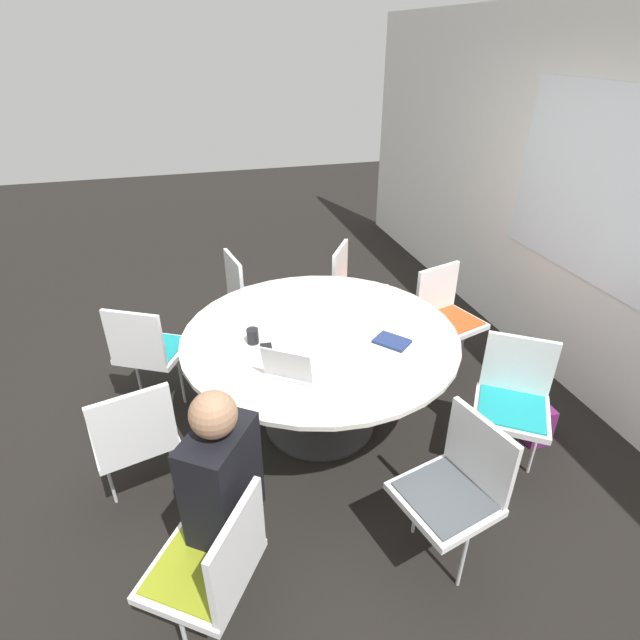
{
  "coord_description": "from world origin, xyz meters",
  "views": [
    {
      "loc": [
        2.68,
        -0.76,
        2.44
      ],
      "look_at": [
        0.0,
        0.0,
        0.86
      ],
      "focal_mm": 28.0,
      "sensor_mm": 36.0,
      "label": 1
    }
  ],
  "objects_px": {
    "chair_7": "(134,433)",
    "spiral_notebook": "(392,341)",
    "chair_1": "(456,483)",
    "chair_4": "(354,285)",
    "chair_3": "(446,312)",
    "handbag": "(528,415)",
    "chair_5": "(250,291)",
    "person_0": "(220,484)",
    "chair_0": "(213,564)",
    "chair_2": "(514,396)",
    "coffee_cup": "(253,336)",
    "chair_6": "(148,347)",
    "laptop": "(291,368)",
    "cell_phone": "(267,349)"
  },
  "relations": [
    {
      "from": "chair_0",
      "to": "spiral_notebook",
      "type": "height_order",
      "value": "chair_0"
    },
    {
      "from": "person_0",
      "to": "spiral_notebook",
      "type": "relative_size",
      "value": 4.73
    },
    {
      "from": "chair_5",
      "to": "chair_7",
      "type": "distance_m",
      "value": 1.82
    },
    {
      "from": "chair_1",
      "to": "chair_4",
      "type": "xyz_separation_m",
      "value": [
        -2.27,
        0.25,
        0.0
      ]
    },
    {
      "from": "chair_4",
      "to": "person_0",
      "type": "distance_m",
      "value": 2.55
    },
    {
      "from": "chair_0",
      "to": "chair_5",
      "type": "bearing_deg",
      "value": 22.92
    },
    {
      "from": "chair_0",
      "to": "handbag",
      "type": "relative_size",
      "value": 2.41
    },
    {
      "from": "chair_2",
      "to": "chair_0",
      "type": "bearing_deg",
      "value": 54.04
    },
    {
      "from": "chair_7",
      "to": "chair_4",
      "type": "bearing_deg",
      "value": 24.58
    },
    {
      "from": "chair_1",
      "to": "chair_7",
      "type": "bearing_deg",
      "value": 48.3
    },
    {
      "from": "chair_6",
      "to": "chair_2",
      "type": "bearing_deg",
      "value": -0.46
    },
    {
      "from": "chair_3",
      "to": "handbag",
      "type": "xyz_separation_m",
      "value": [
        0.9,
        0.21,
        -0.38
      ]
    },
    {
      "from": "chair_0",
      "to": "chair_2",
      "type": "height_order",
      "value": "same"
    },
    {
      "from": "chair_4",
      "to": "chair_5",
      "type": "bearing_deg",
      "value": -65.33
    },
    {
      "from": "cell_phone",
      "to": "chair_0",
      "type": "bearing_deg",
      "value": -21.03
    },
    {
      "from": "chair_7",
      "to": "coffee_cup",
      "type": "distance_m",
      "value": 0.88
    },
    {
      "from": "chair_6",
      "to": "coffee_cup",
      "type": "xyz_separation_m",
      "value": [
        0.52,
        0.69,
        0.28
      ]
    },
    {
      "from": "chair_1",
      "to": "chair_4",
      "type": "distance_m",
      "value": 2.28
    },
    {
      "from": "chair_1",
      "to": "spiral_notebook",
      "type": "distance_m",
      "value": 0.98
    },
    {
      "from": "coffee_cup",
      "to": "person_0",
      "type": "bearing_deg",
      "value": -16.97
    },
    {
      "from": "chair_4",
      "to": "handbag",
      "type": "xyz_separation_m",
      "value": [
        1.56,
        0.76,
        -0.38
      ]
    },
    {
      "from": "handbag",
      "to": "laptop",
      "type": "bearing_deg",
      "value": -92.46
    },
    {
      "from": "cell_phone",
      "to": "handbag",
      "type": "relative_size",
      "value": 0.4
    },
    {
      "from": "laptop",
      "to": "spiral_notebook",
      "type": "bearing_deg",
      "value": -130.76
    },
    {
      "from": "chair_0",
      "to": "cell_phone",
      "type": "relative_size",
      "value": 5.97
    },
    {
      "from": "person_0",
      "to": "coffee_cup",
      "type": "distance_m",
      "value": 1.11
    },
    {
      "from": "chair_7",
      "to": "spiral_notebook",
      "type": "bearing_deg",
      "value": -9.37
    },
    {
      "from": "chair_0",
      "to": "chair_7",
      "type": "height_order",
      "value": "same"
    },
    {
      "from": "cell_phone",
      "to": "handbag",
      "type": "xyz_separation_m",
      "value": [
        0.38,
        1.75,
        -0.62
      ]
    },
    {
      "from": "chair_5",
      "to": "person_0",
      "type": "xyz_separation_m",
      "value": [
        2.26,
        -0.47,
        0.19
      ]
    },
    {
      "from": "laptop",
      "to": "coffee_cup",
      "type": "bearing_deg",
      "value": -34.99
    },
    {
      "from": "chair_6",
      "to": "laptop",
      "type": "height_order",
      "value": "laptop"
    },
    {
      "from": "chair_4",
      "to": "chair_7",
      "type": "bearing_deg",
      "value": -18.34
    },
    {
      "from": "laptop",
      "to": "person_0",
      "type": "bearing_deg",
      "value": 88.9
    },
    {
      "from": "chair_7",
      "to": "chair_3",
      "type": "bearing_deg",
      "value": 4.28
    },
    {
      "from": "chair_2",
      "to": "chair_7",
      "type": "distance_m",
      "value": 2.26
    },
    {
      "from": "chair_1",
      "to": "chair_3",
      "type": "xyz_separation_m",
      "value": [
        -1.61,
        0.81,
        0.0
      ]
    },
    {
      "from": "spiral_notebook",
      "to": "handbag",
      "type": "bearing_deg",
      "value": 75.81
    },
    {
      "from": "chair_3",
      "to": "chair_7",
      "type": "xyz_separation_m",
      "value": [
        0.79,
        -2.36,
        0.0
      ]
    },
    {
      "from": "chair_6",
      "to": "coffee_cup",
      "type": "relative_size",
      "value": 8.85
    },
    {
      "from": "chair_4",
      "to": "coffee_cup",
      "type": "bearing_deg",
      "value": -11.66
    },
    {
      "from": "chair_5",
      "to": "handbag",
      "type": "height_order",
      "value": "chair_5"
    },
    {
      "from": "chair_2",
      "to": "chair_4",
      "type": "relative_size",
      "value": 1.0
    },
    {
      "from": "chair_7",
      "to": "spiral_notebook",
      "type": "relative_size",
      "value": 3.37
    },
    {
      "from": "spiral_notebook",
      "to": "chair_6",
      "type": "bearing_deg",
      "value": -116.49
    },
    {
      "from": "chair_2",
      "to": "spiral_notebook",
      "type": "distance_m",
      "value": 0.81
    },
    {
      "from": "chair_7",
      "to": "spiral_notebook",
      "type": "height_order",
      "value": "chair_7"
    },
    {
      "from": "chair_4",
      "to": "spiral_notebook",
      "type": "relative_size",
      "value": 3.37
    },
    {
      "from": "chair_3",
      "to": "handbag",
      "type": "relative_size",
      "value": 2.41
    },
    {
      "from": "chair_4",
      "to": "person_0",
      "type": "xyz_separation_m",
      "value": [
        2.13,
        -1.38,
        0.19
      ]
    }
  ]
}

